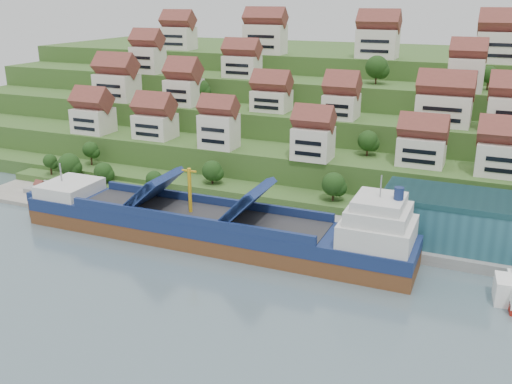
% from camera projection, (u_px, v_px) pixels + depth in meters
% --- Properties ---
extents(ground, '(300.00, 300.00, 0.00)m').
position_uv_depth(ground, '(257.00, 254.00, 116.16)').
color(ground, slate).
rests_on(ground, ground).
extents(quay, '(180.00, 14.00, 2.20)m').
position_uv_depth(quay, '(371.00, 237.00, 121.34)').
color(quay, gray).
rests_on(quay, ground).
extents(pebble_beach, '(45.00, 20.00, 1.00)m').
position_uv_depth(pebble_beach, '(70.00, 196.00, 148.10)').
color(pebble_beach, gray).
rests_on(pebble_beach, ground).
extents(hillside, '(260.00, 128.00, 31.00)m').
position_uv_depth(hillside, '(372.00, 112.00, 202.60)').
color(hillside, '#2D4C1E').
rests_on(hillside, ground).
extents(hillside_village, '(154.66, 63.53, 29.63)m').
position_uv_depth(hillside_village, '(348.00, 91.00, 160.35)').
color(hillside_village, silver).
rests_on(hillside_village, ground).
extents(hillside_trees, '(132.77, 60.54, 30.02)m').
position_uv_depth(hillside_trees, '(271.00, 127.00, 154.48)').
color(hillside_trees, '#1F4216').
rests_on(hillside_trees, ground).
extents(flagpole, '(1.28, 0.16, 8.00)m').
position_uv_depth(flagpole, '(358.00, 219.00, 115.82)').
color(flagpole, gray).
rests_on(flagpole, quay).
extents(beach_huts, '(14.40, 3.70, 2.20)m').
position_uv_depth(beach_huts, '(60.00, 191.00, 147.24)').
color(beach_huts, white).
rests_on(beach_huts, pebble_beach).
extents(cargo_ship, '(85.91, 14.02, 19.13)m').
position_uv_depth(cargo_ship, '(220.00, 228.00, 119.46)').
color(cargo_ship, brown).
rests_on(cargo_ship, ground).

